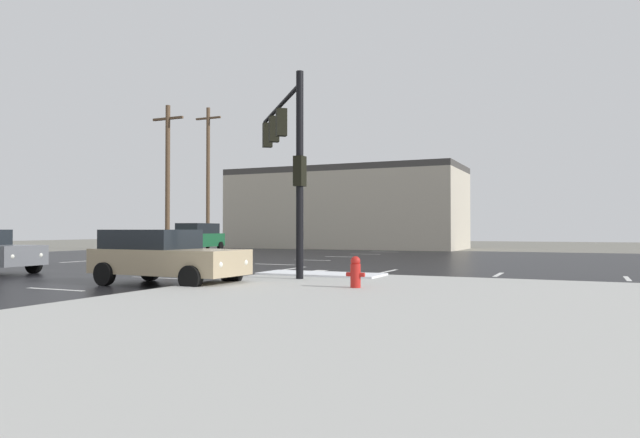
% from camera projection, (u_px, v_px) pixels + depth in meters
% --- Properties ---
extents(ground_plane, '(120.00, 120.00, 0.00)m').
position_uv_depth(ground_plane, '(252.00, 268.00, 24.44)').
color(ground_plane, slate).
extents(road_asphalt, '(44.00, 44.00, 0.02)m').
position_uv_depth(road_asphalt, '(252.00, 267.00, 24.44)').
color(road_asphalt, black).
rests_on(road_asphalt, ground_plane).
extents(sidewalk_corner, '(18.00, 18.00, 0.14)m').
position_uv_depth(sidewalk_corner, '(532.00, 334.00, 8.57)').
color(sidewalk_corner, '#B2B2AD').
rests_on(sidewalk_corner, ground_plane).
extents(snow_strip_curbside, '(4.00, 1.60, 0.06)m').
position_uv_depth(snow_strip_curbside, '(321.00, 274.00, 18.74)').
color(snow_strip_curbside, white).
rests_on(snow_strip_curbside, sidewalk_corner).
extents(lane_markings, '(36.15, 36.15, 0.01)m').
position_uv_depth(lane_markings, '(260.00, 270.00, 22.69)').
color(lane_markings, silver).
rests_on(lane_markings, road_asphalt).
extents(traffic_signal_mast, '(4.18, 5.11, 6.19)m').
position_uv_depth(traffic_signal_mast, '(286.00, 144.00, 19.33)').
color(traffic_signal_mast, black).
rests_on(traffic_signal_mast, sidewalk_corner).
extents(fire_hydrant, '(0.48, 0.26, 0.79)m').
position_uv_depth(fire_hydrant, '(356.00, 272.00, 14.63)').
color(fire_hydrant, red).
rests_on(fire_hydrant, sidewalk_corner).
extents(strip_building_background, '(19.38, 8.00, 6.73)m').
position_uv_depth(strip_building_background, '(346.00, 209.00, 49.24)').
color(strip_building_background, '#BCB29E').
rests_on(strip_building_background, ground_plane).
extents(suv_green, '(2.62, 5.00, 2.03)m').
position_uv_depth(suv_green, '(198.00, 236.00, 42.53)').
color(suv_green, '#195933').
rests_on(suv_green, road_asphalt).
extents(sedan_tan, '(4.60, 2.18, 1.58)m').
position_uv_depth(sedan_tan, '(164.00, 256.00, 16.56)').
color(sedan_tan, tan).
rests_on(sedan_tan, road_asphalt).
extents(utility_pole_far, '(2.20, 0.28, 9.09)m').
position_uv_depth(utility_pole_far, '(168.00, 177.00, 34.97)').
color(utility_pole_far, brown).
rests_on(utility_pole_far, ground_plane).
extents(utility_pole_distant, '(2.20, 0.28, 10.87)m').
position_uv_depth(utility_pole_distant, '(208.00, 176.00, 44.15)').
color(utility_pole_distant, brown).
rests_on(utility_pole_distant, ground_plane).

